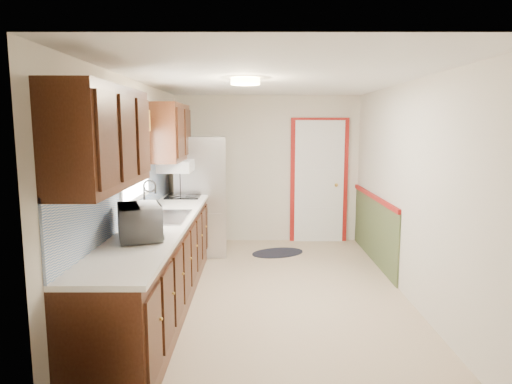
{
  "coord_description": "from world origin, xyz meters",
  "views": [
    {
      "loc": [
        -0.2,
        -4.98,
        1.92
      ],
      "look_at": [
        -0.19,
        0.25,
        1.15
      ],
      "focal_mm": 32.0,
      "sensor_mm": 36.0,
      "label": 1
    }
  ],
  "objects": [
    {
      "name": "room_shell",
      "position": [
        0.0,
        0.0,
        1.2
      ],
      "size": [
        3.2,
        5.2,
        2.52
      ],
      "color": "tan",
      "rests_on": "ground"
    },
    {
      "name": "kitchen_run",
      "position": [
        -1.24,
        -0.29,
        0.81
      ],
      "size": [
        0.63,
        4.0,
        2.2
      ],
      "color": "#33170B",
      "rests_on": "ground"
    },
    {
      "name": "back_wall_trim",
      "position": [
        0.99,
        2.21,
        0.89
      ],
      "size": [
        1.12,
        2.3,
        2.08
      ],
      "color": "maroon",
      "rests_on": "ground"
    },
    {
      "name": "ceiling_fixture",
      "position": [
        -0.3,
        -0.2,
        2.36
      ],
      "size": [
        0.3,
        0.3,
        0.06
      ],
      "primitive_type": "cylinder",
      "color": "#FFD88C",
      "rests_on": "room_shell"
    },
    {
      "name": "microwave",
      "position": [
        -1.2,
        -1.1,
        1.12
      ],
      "size": [
        0.45,
        0.6,
        0.36
      ],
      "primitive_type": "imported",
      "rotation": [
        0.0,
        0.0,
        1.9
      ],
      "color": "white",
      "rests_on": "kitchen_run"
    },
    {
      "name": "refrigerator",
      "position": [
        -1.01,
        1.75,
        0.88
      ],
      "size": [
        0.79,
        0.76,
        1.76
      ],
      "rotation": [
        0.0,
        0.0,
        0.08
      ],
      "color": "#B7B7BC",
      "rests_on": "ground"
    },
    {
      "name": "rug",
      "position": [
        0.14,
        1.71,
        0.01
      ],
      "size": [
        0.94,
        0.79,
        0.01
      ],
      "primitive_type": "ellipsoid",
      "rotation": [
        0.0,
        0.0,
        0.39
      ],
      "color": "black",
      "rests_on": "ground"
    },
    {
      "name": "cooktop",
      "position": [
        -1.19,
        1.27,
        0.95
      ],
      "size": [
        0.46,
        0.55,
        0.02
      ],
      "primitive_type": "cube",
      "color": "black",
      "rests_on": "kitchen_run"
    }
  ]
}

